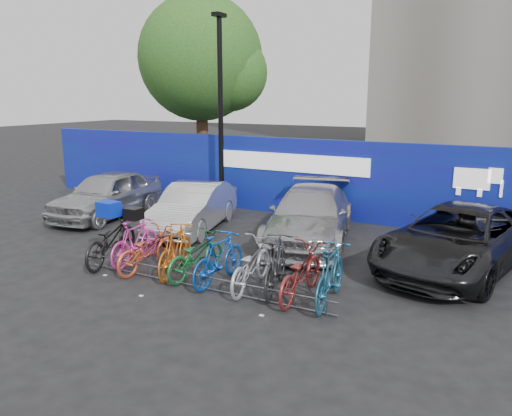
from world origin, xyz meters
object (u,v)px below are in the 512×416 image
Objects in this scene: car_1 at (193,207)px; bike_3 at (176,250)px; bike_rack at (200,281)px; bike_5 at (219,259)px; car_3 at (458,239)px; bike_0 at (111,240)px; tree at (206,61)px; car_2 at (310,216)px; bike_9 at (330,274)px; bike_1 at (135,241)px; bike_8 at (300,272)px; bike_6 at (251,265)px; car_0 at (107,194)px; bike_7 at (276,264)px; lamppost at (221,109)px; bike_2 at (147,249)px; bike_4 at (196,255)px.

car_1 reaches higher than bike_3.
bike_5 is (0.16, 0.45, 0.36)m from bike_rack.
car_3 reaches higher than car_1.
tree is at bearing -81.28° from bike_0.
car_2 is at bearing -128.65° from bike_3.
bike_9 is at bearing -44.29° from car_1.
car_2 reaches higher than bike_1.
tree is 4.16× the size of bike_8.
bike_1 is 0.92× the size of bike_6.
car_0 is 2.29× the size of bike_7.
car_1 is at bearing 126.35° from bike_rack.
car_3 is (10.14, -0.08, -0.03)m from car_0.
tree is 6.14m from lamppost.
bike_8 is at bearing -84.63° from car_2.
car_1 is at bearing -34.41° from bike_8.
bike_2 is 1.01× the size of bike_5.
car_2 is at bearing -103.56° from bike_4.
car_2 is (0.67, 4.02, 0.53)m from bike_rack.
lamppost is 7.48m from bike_rack.
bike_2 is at bearing 12.49° from bike_4.
bike_2 is (0.52, -0.22, -0.05)m from bike_1.
car_0 is 2.25× the size of bike_9.
car_2 is 2.62× the size of bike_7.
car_1 reaches higher than bike_0.
bike_1 is at bearing 2.71° from bike_4.
bike_1 is 4.60m from bike_9.
bike_5 is 2.30m from bike_9.
bike_2 is at bearing -63.35° from tree.
bike_8 is at bearing -175.74° from bike_4.
bike_6 reaches higher than bike_4.
bike_7 is 0.98× the size of bike_9.
bike_6 is (-3.41, -3.04, -0.20)m from car_3.
bike_rack is 3.09× the size of bike_7.
car_0 is at bearing -24.90° from bike_4.
tree is 1.59× the size of car_3.
bike_8 is (5.07, -5.46, -2.78)m from lamppost.
car_0 is at bearing 165.75° from car_1.
bike_8 is (1.71, 0.09, -0.03)m from bike_5.
car_2 is 3.89m from bike_3.
car_1 is at bearing -59.68° from tree.
bike_3 is at bearing -128.08° from car_2.
car_2 is at bearing -27.10° from lamppost.
bike_4 is at bearing -34.78° from car_0.
bike_9 reaches higher than bike_4.
tree is 4.50× the size of bike_5.
bike_2 is 2.98m from bike_7.
bike_rack is 3.18× the size of bike_4.
bike_0 is at bearing -50.25° from car_0.
bike_4 is at bearing -63.41° from lamppost.
car_3 is at bearing -32.79° from tree.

